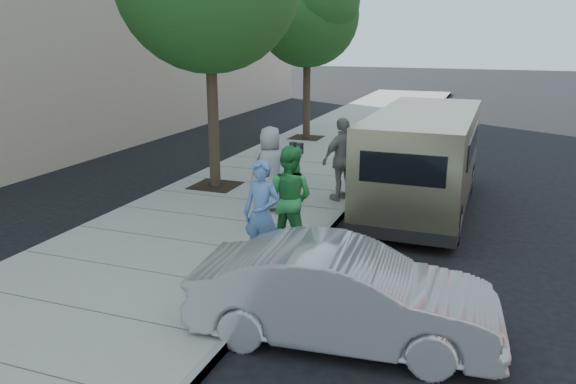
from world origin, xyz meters
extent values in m
plane|color=black|center=(0.00, 0.00, 0.00)|extent=(120.00, 120.00, 0.00)
cube|color=gray|center=(-1.00, 0.00, 0.07)|extent=(5.00, 60.00, 0.15)
cube|color=gray|center=(1.44, 0.00, 0.07)|extent=(0.12, 60.00, 0.16)
cube|color=black|center=(-2.30, 2.40, 0.15)|extent=(1.20, 1.20, 0.01)
cylinder|color=#38281E|center=(-2.30, 2.40, 2.13)|extent=(0.28, 0.28, 3.96)
cube|color=black|center=(-2.30, 10.00, 0.15)|extent=(1.20, 1.20, 0.01)
cylinder|color=#38281E|center=(-2.30, 10.00, 1.91)|extent=(0.28, 0.28, 3.52)
sphere|color=#1B511D|center=(-2.30, 10.00, 4.71)|extent=(3.80, 3.80, 3.80)
sphere|color=#1B511D|center=(-1.70, 9.60, 5.21)|extent=(2.85, 2.85, 2.85)
sphere|color=#1B511D|center=(-2.80, 10.50, 5.01)|extent=(2.66, 2.66, 2.66)
cylinder|color=gray|center=(0.42, 1.16, 0.77)|extent=(0.06, 0.06, 1.25)
cube|color=gray|center=(0.42, 1.16, 1.44)|extent=(0.25, 0.14, 0.09)
cube|color=#2D2D30|center=(0.33, 1.19, 1.60)|extent=(0.16, 0.15, 0.25)
cube|color=#2D2D30|center=(0.51, 1.13, 1.60)|extent=(0.16, 0.15, 0.25)
cube|color=tan|center=(3.04, 2.59, 1.29)|extent=(2.20, 5.79, 2.13)
cube|color=tan|center=(3.07, 5.75, 0.76)|extent=(1.97, 0.61, 0.91)
cube|color=black|center=(3.01, -0.31, 1.66)|extent=(1.60, 0.04, 0.59)
cylinder|color=black|center=(2.12, 4.51, 0.41)|extent=(0.29, 0.82, 0.81)
cylinder|color=black|center=(4.00, 4.49, 0.41)|extent=(0.29, 0.82, 0.81)
cylinder|color=black|center=(2.08, 0.58, 0.41)|extent=(0.29, 0.82, 0.81)
cylinder|color=black|center=(3.96, 0.56, 0.41)|extent=(0.29, 0.82, 0.81)
imported|color=#A2A5A9|center=(2.85, -3.75, 0.68)|extent=(4.26, 1.84, 1.36)
imported|color=#5882BB|center=(0.92, -2.03, 1.08)|extent=(0.72, 0.51, 1.87)
imported|color=green|center=(1.09, -1.12, 1.13)|extent=(1.01, 0.82, 1.97)
imported|color=#9E9FA1|center=(-0.13, 0.97, 1.12)|extent=(1.13, 1.00, 1.93)
imported|color=gray|center=(1.20, 2.33, 1.16)|extent=(1.11, 1.23, 2.01)
camera|label=1|loc=(4.54, -10.47, 4.08)|focal=35.00mm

